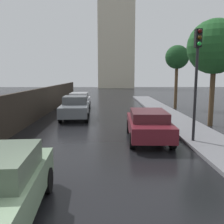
% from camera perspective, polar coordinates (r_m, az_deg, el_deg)
% --- Properties ---
extents(car_maroon_near_kerb, '(2.00, 4.36, 1.39)m').
position_cam_1_polar(car_maroon_near_kerb, '(11.50, 8.49, -2.80)').
color(car_maroon_near_kerb, maroon).
rests_on(car_maroon_near_kerb, ground).
extents(car_white_far_ahead, '(1.80, 4.18, 1.45)m').
position_cam_1_polar(car_white_far_ahead, '(22.35, -7.66, 2.71)').
color(car_white_far_ahead, silver).
rests_on(car_white_far_ahead, ground).
extents(car_grey_behind_camera, '(2.07, 4.46, 1.55)m').
position_cam_1_polar(car_grey_behind_camera, '(17.31, -8.60, 1.09)').
color(car_grey_behind_camera, slate).
rests_on(car_grey_behind_camera, ground).
extents(traffic_light, '(0.26, 0.39, 4.77)m').
position_cam_1_polar(traffic_light, '(11.10, 19.23, 10.25)').
color(traffic_light, black).
rests_on(traffic_light, sidewalk_strip).
extents(street_tree_mid, '(2.10, 2.10, 5.68)m').
position_cam_1_polar(street_tree_mid, '(23.16, 14.96, 12.09)').
color(street_tree_mid, '#4C3823').
rests_on(street_tree_mid, ground).
extents(street_tree_far, '(3.12, 3.12, 6.19)m').
position_cam_1_polar(street_tree_far, '(15.65, 22.88, 13.78)').
color(street_tree_far, '#4C3823').
rests_on(street_tree_far, ground).
extents(distant_tower, '(8.76, 7.13, 24.82)m').
position_cam_1_polar(distant_tower, '(61.28, 1.02, 15.66)').
color(distant_tower, beige).
rests_on(distant_tower, ground).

